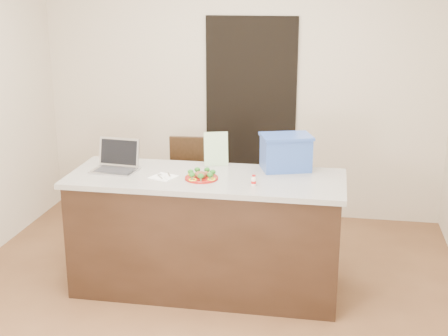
% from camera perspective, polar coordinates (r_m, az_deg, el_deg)
% --- Properties ---
extents(ground, '(4.00, 4.00, 0.00)m').
position_cam_1_polar(ground, '(4.77, -2.20, -12.25)').
color(ground, brown).
rests_on(ground, ground).
extents(room_shell, '(4.00, 4.00, 4.00)m').
position_cam_1_polar(room_shell, '(4.24, -2.45, 7.32)').
color(room_shell, white).
rests_on(room_shell, ground).
extents(doorway, '(0.90, 0.02, 2.00)m').
position_cam_1_polar(doorway, '(6.25, 2.45, 4.57)').
color(doorway, black).
rests_on(doorway, ground).
extents(island, '(2.06, 0.76, 0.92)m').
position_cam_1_polar(island, '(4.79, -1.63, -5.98)').
color(island, black).
rests_on(island, ground).
extents(plate, '(0.25, 0.25, 0.02)m').
position_cam_1_polar(plate, '(4.57, -2.07, -0.90)').
color(plate, maroon).
rests_on(plate, island).
extents(meatballs, '(0.09, 0.10, 0.04)m').
position_cam_1_polar(meatballs, '(4.56, -2.12, -0.61)').
color(meatballs, brown).
rests_on(meatballs, plate).
extents(broccoli, '(0.21, 0.21, 0.04)m').
position_cam_1_polar(broccoli, '(4.56, -2.07, -0.43)').
color(broccoli, '#184E15').
rests_on(broccoli, plate).
extents(pepper_rings, '(0.23, 0.23, 0.01)m').
position_cam_1_polar(pepper_rings, '(4.57, -2.07, -0.79)').
color(pepper_rings, '#F8FF1A').
rests_on(pepper_rings, plate).
extents(napkin, '(0.22, 0.22, 0.01)m').
position_cam_1_polar(napkin, '(4.62, -5.55, -0.83)').
color(napkin, white).
rests_on(napkin, island).
extents(fork, '(0.07, 0.13, 0.00)m').
position_cam_1_polar(fork, '(4.63, -5.78, -0.72)').
color(fork, silver).
rests_on(fork, napkin).
extents(knife, '(0.05, 0.17, 0.01)m').
position_cam_1_polar(knife, '(4.60, -5.25, -0.82)').
color(knife, silver).
rests_on(knife, napkin).
extents(yogurt_bottle, '(0.04, 0.04, 0.08)m').
position_cam_1_polar(yogurt_bottle, '(4.42, 2.73, -1.21)').
color(yogurt_bottle, silver).
rests_on(yogurt_bottle, island).
extents(laptop, '(0.35, 0.29, 0.23)m').
position_cam_1_polar(laptop, '(4.85, -9.78, 0.57)').
color(laptop, '#AEAEB2').
rests_on(laptop, island).
extents(leaflet, '(0.19, 0.10, 0.27)m').
position_cam_1_polar(leaflet, '(4.87, -0.73, 1.75)').
color(leaflet, white).
rests_on(leaflet, island).
extents(blue_box, '(0.44, 0.38, 0.27)m').
position_cam_1_polar(blue_box, '(4.79, 5.67, 1.45)').
color(blue_box, '#2D4FA5').
rests_on(blue_box, island).
extents(chair, '(0.46, 0.46, 0.99)m').
position_cam_1_polar(chair, '(5.56, -2.96, -1.66)').
color(chair, '#311D0E').
rests_on(chair, ground).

